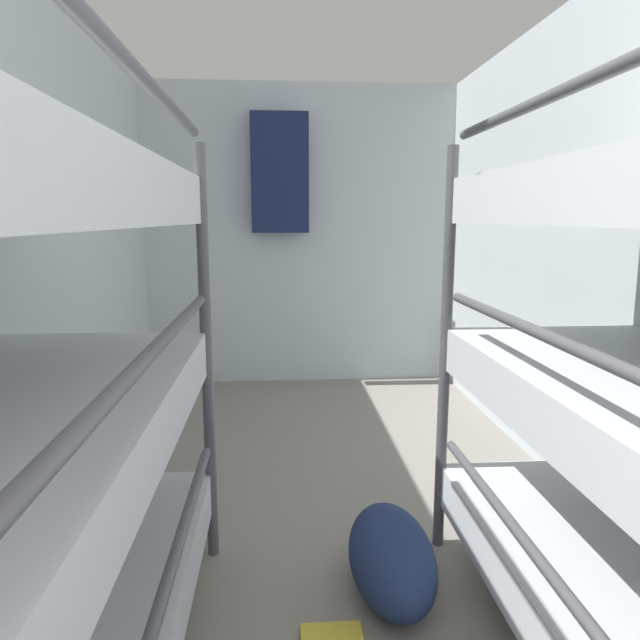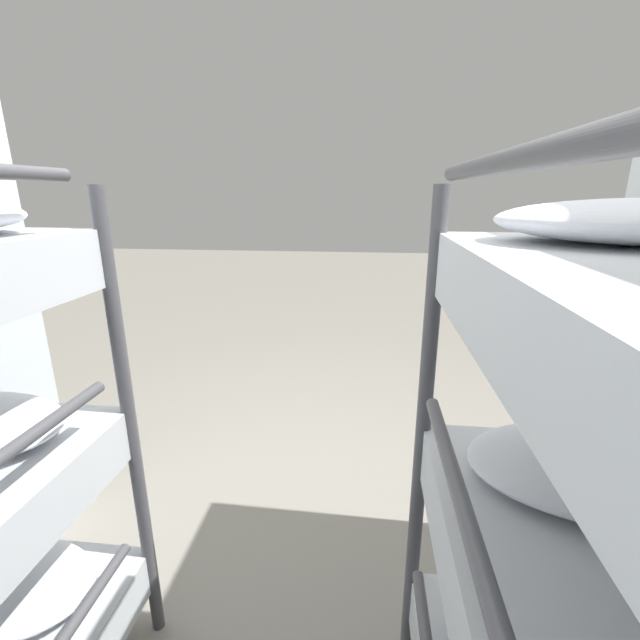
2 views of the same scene
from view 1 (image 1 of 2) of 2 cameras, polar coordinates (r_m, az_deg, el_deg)
The scene contains 4 objects.
wall_back at distance 4.66m, azimuth -1.98°, elevation 8.28°, with size 2.59×0.06×2.38m.
duffel_bag at distance 2.21m, azimuth 7.15°, elevation -22.53°, with size 0.30×0.57×0.30m.
floor_book at distance 2.10m, azimuth 1.19°, elevation -29.18°, with size 0.20×0.12×0.02m.
hanging_coat at distance 4.52m, azimuth -4.04°, elevation 14.42°, with size 0.44×0.12×0.90m.
Camera 1 is at (-0.19, 0.25, 1.34)m, focal length 32.00 mm.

